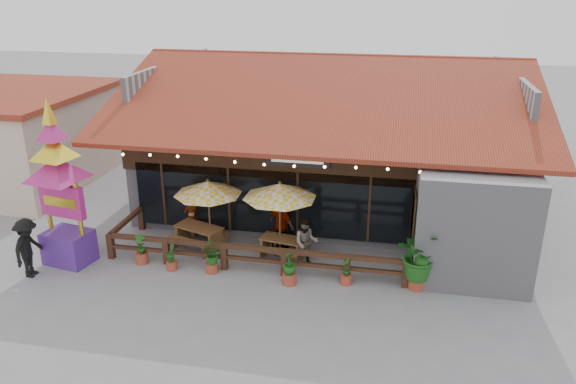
% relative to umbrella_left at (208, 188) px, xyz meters
% --- Properties ---
extents(ground, '(100.00, 100.00, 0.00)m').
position_rel_umbrella_left_xyz_m(ground, '(3.48, -1.03, -2.21)').
color(ground, gray).
rests_on(ground, ground).
extents(restaurant_building, '(15.50, 14.73, 6.09)m').
position_rel_umbrella_left_xyz_m(restaurant_building, '(3.74, 5.58, -0.00)').
color(restaurant_building, '#A0A0A4').
rests_on(restaurant_building, ground).
extents(patio_railing, '(10.00, 2.60, 0.92)m').
position_rel_umbrella_left_xyz_m(patio_railing, '(1.23, -1.29, -1.59)').
color(patio_railing, '#452618').
rests_on(patio_railing, ground).
extents(neighbor_building, '(8.40, 8.40, 4.22)m').
position_rel_umbrella_left_xyz_m(neighbor_building, '(-11.52, 4.97, -0.07)').
color(neighbor_building, beige).
rests_on(neighbor_building, ground).
extents(umbrella_left, '(3.13, 3.13, 2.53)m').
position_rel_umbrella_left_xyz_m(umbrella_left, '(0.00, 0.00, 0.00)').
color(umbrella_left, brown).
rests_on(umbrella_left, ground).
extents(umbrella_right, '(3.25, 3.25, 2.68)m').
position_rel_umbrella_left_xyz_m(umbrella_right, '(2.55, -0.12, 0.13)').
color(umbrella_right, brown).
rests_on(umbrella_right, ground).
extents(picnic_table_left, '(2.05, 1.91, 0.80)m').
position_rel_umbrella_left_xyz_m(picnic_table_left, '(-0.37, -0.15, -1.67)').
color(picnic_table_left, brown).
rests_on(picnic_table_left, ground).
extents(picnic_table_right, '(1.67, 1.51, 0.71)m').
position_rel_umbrella_left_xyz_m(picnic_table_right, '(2.68, -0.31, -1.73)').
color(picnic_table_right, brown).
rests_on(picnic_table_right, ground).
extents(thai_sign_tower, '(2.58, 2.58, 5.99)m').
position_rel_umbrella_left_xyz_m(thai_sign_tower, '(-4.25, -2.04, 0.96)').
color(thai_sign_tower, '#51268E').
rests_on(thai_sign_tower, ground).
extents(tropical_plant, '(1.83, 1.84, 1.92)m').
position_rel_umbrella_left_xyz_m(tropical_plant, '(7.14, -1.56, -1.11)').
color(tropical_plant, '#9C3E2A').
rests_on(tropical_plant, ground).
extents(diner_a, '(0.67, 0.62, 1.53)m').
position_rel_umbrella_left_xyz_m(diner_a, '(-0.91, 0.64, -1.44)').
color(diner_a, '#382312').
rests_on(diner_a, ground).
extents(diner_b, '(0.90, 0.75, 1.66)m').
position_rel_umbrella_left_xyz_m(diner_b, '(3.55, -0.72, -1.38)').
color(diner_b, '#382312').
rests_on(diner_b, ground).
extents(diner_c, '(1.18, 0.99, 1.89)m').
position_rel_umbrella_left_xyz_m(diner_c, '(2.53, 0.25, -1.26)').
color(diner_c, '#382312').
rests_on(diner_c, ground).
extents(pedestrian, '(0.79, 1.30, 1.97)m').
position_rel_umbrella_left_xyz_m(pedestrian, '(-4.95, -3.13, -1.22)').
color(pedestrian, black).
rests_on(pedestrian, ground).
extents(planter_a, '(0.43, 0.43, 1.05)m').
position_rel_umbrella_left_xyz_m(planter_a, '(-1.86, -1.65, -1.77)').
color(planter_a, '#9C3E2A').
rests_on(planter_a, ground).
extents(planter_b, '(0.37, 0.37, 0.90)m').
position_rel_umbrella_left_xyz_m(planter_b, '(-0.70, -1.89, -1.80)').
color(planter_b, '#9C3E2A').
rests_on(planter_b, ground).
extents(planter_c, '(0.75, 0.70, 0.98)m').
position_rel_umbrella_left_xyz_m(planter_c, '(0.64, -1.81, -1.66)').
color(planter_c, '#9C3E2A').
rests_on(planter_c, ground).
extents(planter_d, '(0.55, 0.55, 1.09)m').
position_rel_umbrella_left_xyz_m(planter_d, '(3.25, -2.05, -1.68)').
color(planter_d, '#9C3E2A').
rests_on(planter_d, ground).
extents(planter_e, '(0.37, 0.37, 0.91)m').
position_rel_umbrella_left_xyz_m(planter_e, '(4.99, -1.71, -1.82)').
color(planter_e, '#9C3E2A').
rests_on(planter_e, ground).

